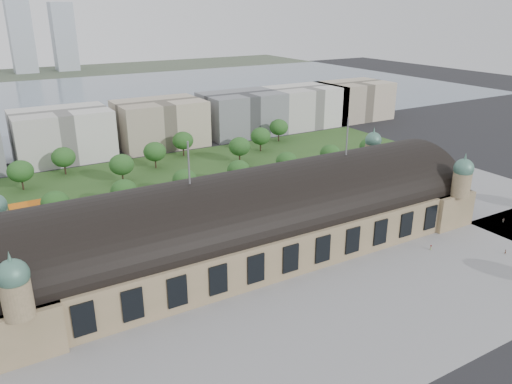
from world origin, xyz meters
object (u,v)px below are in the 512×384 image
parked_car_3 (14,271)px  parked_car_4 (58,257)px  parked_car_6 (162,233)px  traffic_car_2 (75,244)px  traffic_car_3 (146,210)px  bus_west (222,211)px  petrol_station (34,207)px  bus_east (298,191)px  bus_mid (188,221)px  traffic_car_6 (396,176)px  parked_car_1 (56,257)px  traffic_car_4 (189,212)px  pedestrian_2 (503,220)px  parked_car_0 (10,272)px  pedestrian_0 (431,248)px  pedestrian_1 (505,252)px  parked_car_5 (114,244)px  parked_car_2 (29,263)px

parked_car_3 → parked_car_4: bearing=78.7°
parked_car_6 → traffic_car_2: bearing=-125.0°
parked_car_3 → parked_car_6: (45.18, 2.91, -0.11)m
traffic_car_3 → bus_west: size_ratio=0.42×
bus_west → traffic_car_3: bearing=56.2°
petrol_station → bus_east: size_ratio=1.06×
parked_car_6 → bus_mid: bus_mid is taller
petrol_station → traffic_car_6: size_ratio=2.53×
petrol_station → parked_car_1: bearing=-89.4°
petrol_station → parked_car_1: 40.35m
traffic_car_4 → parked_car_6: size_ratio=0.92×
traffic_car_6 → bus_east: 49.81m
traffic_car_6 → bus_west: (-84.96, 1.15, 0.98)m
pedestrian_2 → parked_car_4: bearing=69.0°
traffic_car_2 → bus_east: (86.25, 0.67, 1.18)m
parked_car_0 → pedestrian_0: bearing=45.4°
traffic_car_3 → parked_car_3: size_ratio=1.21×
traffic_car_3 → parked_car_0: traffic_car_3 is taller
traffic_car_2 → pedestrian_2: (132.58, -57.55, 0.27)m
traffic_car_4 → pedestrian_1: bearing=46.6°
traffic_car_2 → parked_car_4: bearing=-46.2°
petrol_station → bus_mid: bearing=-41.0°
parked_car_6 → petrol_station: bearing=-161.8°
parked_car_6 → bus_west: bus_west is taller
parked_car_1 → parked_car_5: bearing=66.0°
pedestrian_2 → bus_west: bearing=55.2°
traffic_car_2 → pedestrian_2: size_ratio=2.56×
traffic_car_2 → traffic_car_6: size_ratio=0.86×
traffic_car_4 → parked_car_1: 49.62m
traffic_car_4 → parked_car_6: bearing=-45.1°
traffic_car_2 → parked_car_2: (-14.19, -6.33, 0.03)m
parked_car_3 → petrol_station: bearing=140.5°
parked_car_0 → parked_car_5: 30.28m
pedestrian_1 → parked_car_1: bearing=103.0°
parked_car_1 → parked_car_4: 0.38m
traffic_car_2 → parked_car_2: 15.54m
traffic_car_3 → traffic_car_4: traffic_car_3 is taller
parked_car_0 → bus_east: (105.79, 9.48, 1.15)m
petrol_station → bus_west: 68.33m
petrol_station → parked_car_6: (33.77, -40.28, -2.31)m
petrol_station → traffic_car_4: 56.00m
parked_car_4 → bus_east: size_ratio=0.32×
petrol_station → bus_west: bearing=-32.0°
pedestrian_1 → petrol_station: bearing=90.4°
traffic_car_6 → pedestrian_2: bearing=-6.2°
parked_car_1 → parked_car_3: size_ratio=1.24×
bus_east → pedestrian_2: bus_east is taller
petrol_station → traffic_car_6: 147.71m
traffic_car_2 → parked_car_6: size_ratio=1.08×
parked_car_5 → pedestrian_2: pedestrian_2 is taller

